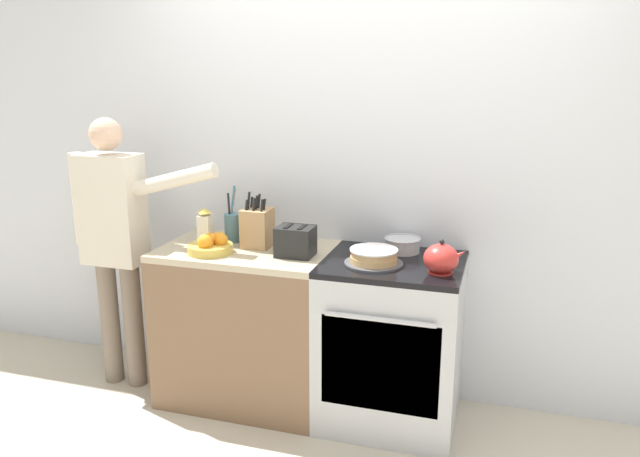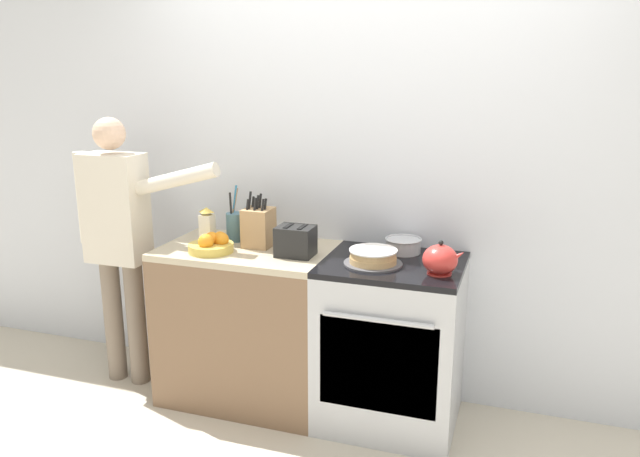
# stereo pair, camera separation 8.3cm
# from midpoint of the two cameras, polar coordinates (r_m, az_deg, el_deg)

# --- Properties ---
(ground_plane) EXTENTS (16.00, 16.00, 0.00)m
(ground_plane) POSITION_cam_midpoint_polar(r_m,az_deg,el_deg) (3.33, 1.74, -18.86)
(ground_plane) COLOR beige
(wall_back) EXTENTS (8.00, 0.04, 2.60)m
(wall_back) POSITION_cam_midpoint_polar(r_m,az_deg,el_deg) (3.43, 4.97, 5.52)
(wall_back) COLOR silver
(wall_back) RESTS_ON ground_plane
(counter_cabinet) EXTENTS (0.92, 0.61, 0.88)m
(counter_cabinet) POSITION_cam_midpoint_polar(r_m,az_deg,el_deg) (3.56, -5.85, -8.58)
(counter_cabinet) COLOR brown
(counter_cabinet) RESTS_ON ground_plane
(stove_range) EXTENTS (0.70, 0.64, 0.88)m
(stove_range) POSITION_cam_midpoint_polar(r_m,az_deg,el_deg) (3.33, 7.20, -10.33)
(stove_range) COLOR #B7BABF
(stove_range) RESTS_ON ground_plane
(layer_cake) EXTENTS (0.29, 0.29, 0.08)m
(layer_cake) POSITION_cam_midpoint_polar(r_m,az_deg,el_deg) (3.11, 5.64, -2.66)
(layer_cake) COLOR #4C4C51
(layer_cake) RESTS_ON stove_range
(tea_kettle) EXTENTS (0.20, 0.17, 0.17)m
(tea_kettle) POSITION_cam_midpoint_polar(r_m,az_deg,el_deg) (3.01, 11.73, -2.82)
(tea_kettle) COLOR red
(tea_kettle) RESTS_ON stove_range
(mixing_bowl) EXTENTS (0.19, 0.19, 0.08)m
(mixing_bowl) POSITION_cam_midpoint_polar(r_m,az_deg,el_deg) (3.32, 8.32, -1.53)
(mixing_bowl) COLOR #B7BABF
(mixing_bowl) RESTS_ON stove_range
(knife_block) EXTENTS (0.15, 0.16, 0.30)m
(knife_block) POSITION_cam_midpoint_polar(r_m,az_deg,el_deg) (3.40, -4.95, 0.14)
(knife_block) COLOR tan
(knife_block) RESTS_ON counter_cabinet
(utensil_crock) EXTENTS (0.10, 0.10, 0.31)m
(utensil_crock) POSITION_cam_midpoint_polar(r_m,az_deg,el_deg) (3.53, -7.12, 0.24)
(utensil_crock) COLOR #477084
(utensil_crock) RESTS_ON counter_cabinet
(fruit_bowl) EXTENTS (0.24, 0.24, 0.11)m
(fruit_bowl) POSITION_cam_midpoint_polar(r_m,az_deg,el_deg) (3.35, -9.12, -1.44)
(fruit_bowl) COLOR gold
(fruit_bowl) RESTS_ON counter_cabinet
(toaster) EXTENTS (0.21, 0.15, 0.16)m
(toaster) POSITION_cam_midpoint_polar(r_m,az_deg,el_deg) (3.23, -1.52, -1.16)
(toaster) COLOR black
(toaster) RESTS_ON counter_cabinet
(milk_carton) EXTENTS (0.07, 0.07, 0.20)m
(milk_carton) POSITION_cam_midpoint_polar(r_m,az_deg,el_deg) (3.51, -9.61, 0.25)
(milk_carton) COLOR white
(milk_carton) RESTS_ON counter_cabinet
(person_baker) EXTENTS (0.91, 0.20, 1.57)m
(person_baker) POSITION_cam_midpoint_polar(r_m,az_deg,el_deg) (3.72, -17.34, -0.13)
(person_baker) COLOR #7A6B5B
(person_baker) RESTS_ON ground_plane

